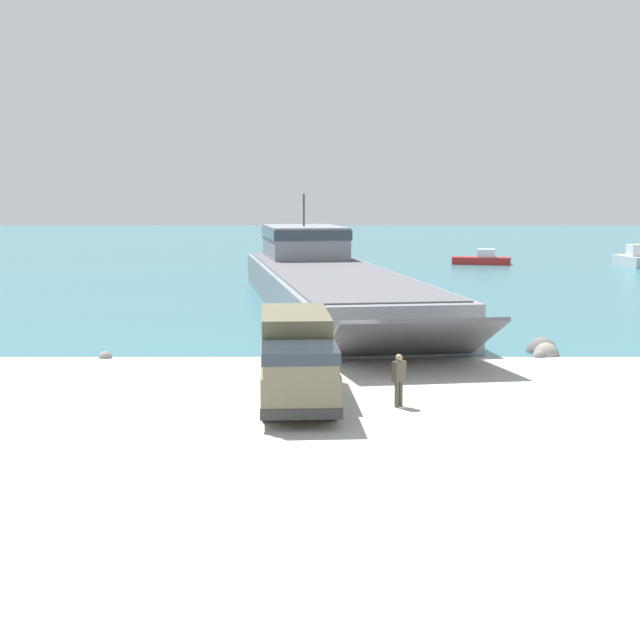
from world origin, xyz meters
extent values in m
plane|color=#B7B5AD|center=(0.00, 0.00, 0.00)|extent=(240.00, 240.00, 0.00)
cube|color=#336B75|center=(0.00, 94.41, 0.00)|extent=(240.00, 180.00, 0.01)
cube|color=gray|center=(-0.29, 21.91, 1.11)|extent=(12.96, 36.63, 2.23)
cube|color=#56565B|center=(-0.29, 21.91, 2.27)|extent=(12.14, 35.12, 0.08)
cube|color=gray|center=(-2.14, 34.19, 3.44)|extent=(6.83, 10.74, 2.42)
cube|color=#28333D|center=(-2.14, 34.19, 4.14)|extent=(7.00, 10.86, 0.73)
cylinder|color=#3F3F42|center=(-2.14, 34.19, 5.85)|extent=(0.16, 0.16, 2.40)
cube|color=#56565B|center=(2.72, 1.92, 1.21)|extent=(7.17, 5.53, 2.18)
cube|color=#6B664C|center=(-1.70, -3.98, 0.97)|extent=(2.87, 7.99, 1.19)
cube|color=#6B664C|center=(-1.54, -6.57, 1.94)|extent=(2.40, 2.81, 0.75)
cube|color=#28333D|center=(-1.54, -6.57, 2.13)|extent=(2.47, 2.84, 0.38)
cube|color=brown|center=(-1.79, -2.65, 2.22)|extent=(2.59, 5.12, 1.31)
cube|color=#2D2D2D|center=(-1.46, -7.83, 0.52)|extent=(2.43, 0.39, 0.32)
cylinder|color=black|center=(-0.58, -6.35, 0.57)|extent=(0.45, 1.17, 1.15)
cylinder|color=black|center=(-2.53, -6.48, 0.57)|extent=(0.45, 1.17, 1.15)
cylinder|color=black|center=(-0.85, -2.04, 0.57)|extent=(0.45, 1.17, 1.15)
cylinder|color=black|center=(-2.80, -2.16, 0.57)|extent=(0.45, 1.17, 1.15)
cylinder|color=black|center=(-0.92, -0.94, 0.57)|extent=(0.45, 1.17, 1.15)
cylinder|color=black|center=(-2.87, -1.06, 0.57)|extent=(0.45, 1.17, 1.15)
cylinder|color=#4C4738|center=(1.71, -4.69, 0.42)|extent=(0.14, 0.14, 0.85)
cylinder|color=#4C4738|center=(1.57, -4.81, 0.42)|extent=(0.14, 0.14, 0.85)
cube|color=#4C4738|center=(1.64, -4.75, 1.18)|extent=(0.49, 0.47, 0.67)
sphere|color=tan|center=(1.64, -4.75, 1.63)|extent=(0.23, 0.23, 0.23)
cube|color=#B22323|center=(15.59, 57.75, 0.38)|extent=(6.18, 3.55, 0.75)
cube|color=silver|center=(16.01, 57.65, 1.16)|extent=(2.07, 1.92, 0.83)
cube|color=#B7BABF|center=(30.21, 54.95, 0.53)|extent=(2.64, 5.94, 1.05)
cube|color=silver|center=(30.25, 54.52, 1.63)|extent=(1.65, 1.86, 1.16)
sphere|color=gray|center=(-10.06, 4.15, 0.00)|extent=(0.58, 0.58, 0.58)
sphere|color=gray|center=(8.89, 4.85, 0.00)|extent=(1.09, 1.09, 1.09)
sphere|color=#66605B|center=(8.87, 5.57, 0.00)|extent=(1.35, 1.35, 1.35)
sphere|color=gray|center=(8.46, 4.41, 0.00)|extent=(0.57, 0.57, 0.57)
camera|label=1|loc=(-0.92, -33.13, 6.77)|focal=50.00mm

